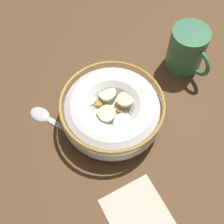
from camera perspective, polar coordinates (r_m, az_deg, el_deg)
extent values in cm
cube|color=brown|center=(55.99, 0.00, -1.99)|extent=(116.07, 116.07, 2.00)
cylinder|color=white|center=(54.84, 0.00, -1.37)|extent=(9.93, 9.93, 0.60)
torus|color=white|center=(52.39, 0.00, 0.04)|extent=(18.06, 18.06, 6.16)
torus|color=#B28438|center=(49.98, 0.00, 1.59)|extent=(18.12, 18.12, 0.60)
cylinder|color=white|center=(52.30, 0.00, 0.10)|extent=(14.36, 14.36, 0.40)
cube|color=tan|center=(51.17, -1.88, -1.12)|extent=(1.90, 1.91, 0.72)
cube|color=tan|center=(53.42, -3.43, 3.30)|extent=(1.55, 1.60, 0.81)
cube|color=#B78947|center=(52.09, -4.18, 0.46)|extent=(2.08, 2.06, 0.75)
cube|color=#B78947|center=(50.20, 3.31, -2.84)|extent=(1.60, 1.62, 0.71)
cube|color=#B78947|center=(50.35, -3.14, -2.70)|extent=(2.16, 2.16, 0.81)
cube|color=tan|center=(52.32, 6.75, 1.04)|extent=(2.01, 2.01, 0.68)
cube|color=tan|center=(53.45, 0.05, 3.35)|extent=(2.15, 2.14, 0.76)
cube|color=tan|center=(53.71, 3.09, 3.93)|extent=(1.59, 1.57, 0.74)
cube|color=tan|center=(54.17, -1.05, 4.82)|extent=(2.04, 2.02, 0.75)
cube|color=#AD7F42|center=(52.56, -2.63, 1.78)|extent=(2.12, 2.14, 0.87)
cube|color=tan|center=(53.03, -5.22, 2.06)|extent=(1.54, 1.62, 0.87)
cube|color=#B78947|center=(49.44, -0.71, -4.91)|extent=(1.95, 1.95, 0.68)
cube|color=#B78947|center=(51.91, 1.59, 0.64)|extent=(2.09, 2.10, 0.79)
cube|color=tan|center=(52.44, 3.65, 1.62)|extent=(2.09, 2.06, 0.81)
cube|color=tan|center=(51.87, -5.82, 0.37)|extent=(1.66, 1.71, 0.82)
cylinder|color=#F4EABC|center=(51.80, -4.78, 2.32)|extent=(4.26, 4.24, 1.08)
cylinder|color=#F9EFC6|center=(49.64, 2.24, -1.88)|extent=(3.89, 3.85, 1.02)
cylinder|color=#F4EABC|center=(52.41, -0.87, 3.53)|extent=(3.37, 3.36, 1.11)
cylinder|color=beige|center=(51.55, 2.66, 2.26)|extent=(3.38, 3.33, 1.05)
cylinder|color=#F4EABC|center=(53.55, 2.92, 5.57)|extent=(3.45, 3.44, 0.87)
cylinder|color=beige|center=(50.44, -0.97, -0.31)|extent=(4.24, 4.27, 1.14)
ellipsoid|color=silver|center=(56.92, -13.72, -0.25)|extent=(4.87, 4.36, 0.80)
cube|color=silver|center=(53.98, -6.91, -4.30)|extent=(11.45, 6.58, 0.36)
cylinder|color=#3F7F59|center=(60.42, 14.05, 11.59)|extent=(7.13, 7.13, 9.14)
torus|color=#3F7F59|center=(59.01, 16.18, 9.24)|extent=(5.92, 0.80, 5.92)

